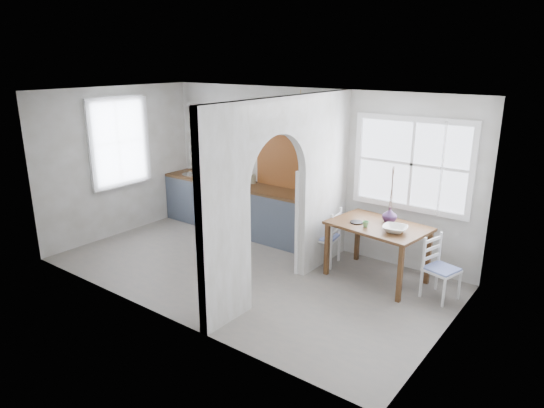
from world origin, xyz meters
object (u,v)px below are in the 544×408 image
Objects in this scene: kettle at (304,190)px; vase at (390,215)px; chair_left at (324,236)px; dining_table at (377,252)px; chair_right at (442,269)px.

kettle is 1.50m from vase.
dining_table is at bearing 78.77° from chair_left.
vase is (0.96, 0.16, 0.49)m from chair_left.
chair_left is at bearing -1.04° from kettle.
dining_table is 0.56m from vase.
chair_left is 1.09m from vase.
kettle is at bearing 98.65° from chair_right.
chair_right is (1.82, -0.07, -0.02)m from chair_left.
chair_left is 3.50× the size of kettle.
chair_right is at bearing 14.80° from kettle.
kettle reaches higher than chair_left.
dining_table is at bearing 103.79° from chair_right.
chair_right is 3.36× the size of kettle.
dining_table is 0.89m from chair_left.
dining_table is at bearing -110.18° from vase.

